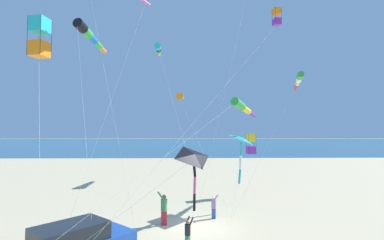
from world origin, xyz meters
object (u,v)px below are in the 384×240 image
Objects in this scene: kite_delta_black_fish_shape at (242,140)px; kite_windsock_green_low_center at (299,80)px; kite_box_small_distant at (251,144)px; kite_windsock_long_streamer_left at (181,98)px; kite_box_red_high_left at (276,17)px; person_adult_flyer at (164,207)px; person_child_green_jacket at (188,231)px; person_child_grey_jacket at (214,206)px; kite_box_yellow_midlevel at (40,37)px; kite_windsock_magenta_far_left at (158,49)px; kite_delta_striped_overhead at (194,159)px; kite_windsock_white_trailing at (242,107)px; kite_windsock_teal_far_right at (88,34)px.

kite_windsock_green_low_center is at bearing 120.86° from kite_delta_black_fish_shape.
kite_box_small_distant is 0.27× the size of kite_windsock_long_streamer_left.
kite_box_red_high_left is 10.49m from kite_box_small_distant.
kite_delta_black_fish_shape is (-2.90, 5.24, 3.81)m from person_adult_flyer.
person_child_green_jacket is 16.07m from kite_windsock_green_low_center.
person_child_grey_jacket is 0.28× the size of kite_delta_black_fish_shape.
kite_box_yellow_midlevel reaches higher than person_adult_flyer.
kite_box_yellow_midlevel is 13.85m from kite_delta_black_fish_shape.
kite_windsock_magenta_far_left reaches higher than kite_box_small_distant.
person_adult_flyer is 7.10m from kite_delta_black_fish_shape.
kite_windsock_magenta_far_left is 0.72× the size of kite_windsock_long_streamer_left.
kite_delta_striped_overhead is (12.83, -5.40, -0.13)m from kite_box_small_distant.
person_adult_flyer is 0.14× the size of kite_windsock_white_trailing.
kite_box_red_high_left reaches higher than kite_box_yellow_midlevel.
person_child_grey_jacket is at bearing -51.76° from kite_delta_black_fish_shape.
person_child_grey_jacket is 13.93m from kite_box_yellow_midlevel.
person_adult_flyer is at bearing -162.49° from kite_delta_striped_overhead.
kite_windsock_teal_far_right is at bearing -30.99° from kite_windsock_long_streamer_left.
person_child_grey_jacket is (-1.17, 3.06, -0.24)m from person_adult_flyer.
kite_windsock_magenta_far_left is 11.92m from kite_box_red_high_left.
person_adult_flyer is 6.29m from kite_delta_striped_overhead.
kite_windsock_green_low_center is at bearing 141.16° from kite_delta_striped_overhead.
kite_windsock_long_streamer_left is 2.83× the size of kite_delta_striped_overhead.
person_child_grey_jacket reaches higher than person_child_green_jacket.
kite_windsock_long_streamer_left is (-19.86, -0.66, 8.92)m from person_child_green_jacket.
kite_windsock_magenta_far_left is (-10.79, -1.46, 12.75)m from person_adult_flyer.
kite_box_small_distant is 13.92m from kite_delta_striped_overhead.
person_adult_flyer is at bearing 104.60° from kite_box_yellow_midlevel.
kite_box_red_high_left is 1.43× the size of kite_windsock_green_low_center.
kite_windsock_green_low_center reaches higher than person_child_green_jacket.
kite_box_small_distant is at bearing 101.88° from kite_windsock_teal_far_right.
kite_box_small_distant is 16.13m from kite_windsock_teal_far_right.
kite_box_yellow_midlevel is 15.95m from kite_box_red_high_left.
kite_windsock_magenta_far_left is at bearing -169.05° from kite_delta_striped_overhead.
person_adult_flyer is 0.36× the size of kite_box_small_distant.
person_child_grey_jacket is 0.13× the size of kite_box_yellow_midlevel.
kite_windsock_long_streamer_left reaches higher than person_adult_flyer.
kite_box_yellow_midlevel reaches higher than kite_windsock_white_trailing.
kite_delta_striped_overhead is (15.92, 3.08, -9.50)m from kite_windsock_magenta_far_left.
kite_windsock_long_streamer_left is at bearing -161.67° from kite_delta_black_fish_shape.
person_child_grey_jacket is 0.11× the size of kite_windsock_teal_far_right.
kite_box_yellow_midlevel is 0.78× the size of kite_box_red_high_left.
kite_delta_striped_overhead is at bearing 10.95° from kite_windsock_magenta_far_left.
kite_windsock_teal_far_right reaches higher than kite_delta_black_fish_shape.
kite_windsock_green_low_center reaches higher than kite_box_small_distant.
kite_windsock_white_trailing is at bearing 33.87° from kite_windsock_magenta_far_left.
kite_delta_striped_overhead is at bearing 67.25° from kite_box_yellow_midlevel.
kite_windsock_magenta_far_left is 13.00m from kite_box_small_distant.
kite_box_small_distant is 12.09m from kite_windsock_long_streamer_left.
kite_windsock_magenta_far_left is (-14.06, -2.83, 13.04)m from person_child_green_jacket.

